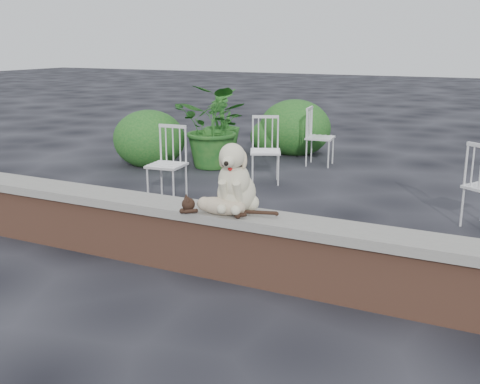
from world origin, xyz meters
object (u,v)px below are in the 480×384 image
at_px(dog, 237,176).
at_px(cat, 220,205).
at_px(chair_a, 265,150).
at_px(chair_e, 320,137).
at_px(potted_plant_a, 215,126).
at_px(chair_b, 167,164).
at_px(potted_plant_b, 222,121).

xyz_separation_m(dog, cat, (-0.08, -0.15, -0.22)).
bearing_deg(chair_a, chair_e, 53.28).
xyz_separation_m(chair_a, potted_plant_a, (-1.12, 0.57, 0.19)).
relative_size(cat, chair_e, 1.02).
relative_size(dog, potted_plant_a, 0.46).
height_order(chair_b, potted_plant_b, potted_plant_b).
relative_size(dog, chair_e, 0.65).
xyz_separation_m(chair_b, potted_plant_b, (-0.84, 3.06, 0.11)).
bearing_deg(potted_plant_b, chair_b, -74.70).
bearing_deg(potted_plant_b, dog, -60.72).
distance_m(cat, potted_plant_b, 5.62).
bearing_deg(chair_e, chair_a, 161.49).
bearing_deg(cat, dog, 51.57).
distance_m(dog, potted_plant_a, 4.35).
bearing_deg(chair_a, potted_plant_b, 109.04).
xyz_separation_m(dog, potted_plant_a, (-2.24, 3.73, -0.22)).
bearing_deg(chair_b, potted_plant_b, 99.72).
relative_size(chair_a, chair_b, 1.00).
relative_size(chair_e, chair_b, 1.00).
distance_m(chair_e, potted_plant_b, 1.92).
relative_size(dog, potted_plant_b, 0.53).
height_order(cat, chair_a, chair_a).
height_order(potted_plant_a, potted_plant_b, potted_plant_a).
xyz_separation_m(chair_a, chair_b, (-0.75, -1.39, 0.00)).
bearing_deg(chair_b, chair_e, 63.95).
height_order(dog, chair_e, dog).
distance_m(chair_b, potted_plant_a, 2.01).
bearing_deg(chair_a, cat, -97.02).
xyz_separation_m(cat, chair_e, (-0.72, 4.78, -0.19)).
bearing_deg(dog, potted_plant_b, 108.92).
bearing_deg(chair_b, cat, -52.54).
relative_size(cat, chair_b, 1.02).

